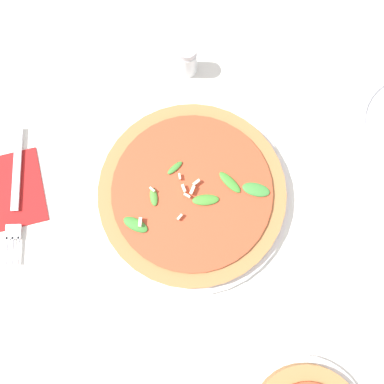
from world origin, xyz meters
TOP-DOWN VIEW (x-y plane):
  - ground_plane at (0.00, 0.00)m, footprint 6.00×6.00m
  - pizza_arugula_main at (-0.01, -0.03)m, footprint 0.31×0.31m
  - napkin at (-0.06, -0.30)m, footprint 0.13×0.09m
  - fork at (-0.05, -0.30)m, footprint 0.22×0.05m
  - shaker_pepper at (-0.23, -0.00)m, footprint 0.03×0.03m

SIDE VIEW (x-z plane):
  - ground_plane at x=0.00m, z-range 0.00..0.00m
  - napkin at x=-0.06m, z-range 0.00..0.01m
  - fork at x=-0.05m, z-range 0.01..0.01m
  - pizza_arugula_main at x=-0.01m, z-range -0.01..0.04m
  - shaker_pepper at x=-0.23m, z-range 0.00..0.07m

